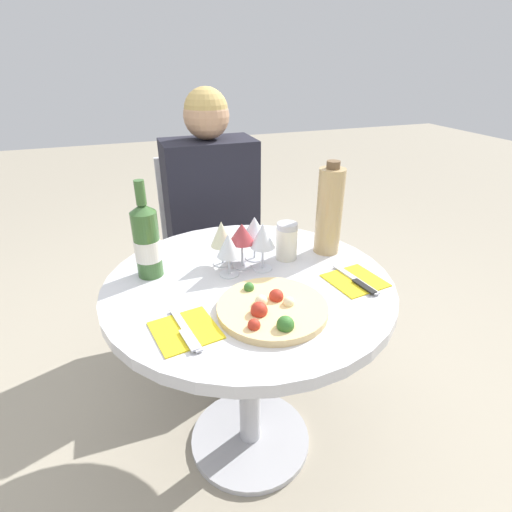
{
  "coord_description": "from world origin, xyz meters",
  "views": [
    {
      "loc": [
        -0.33,
        -0.98,
        1.31
      ],
      "look_at": [
        0.01,
        -0.04,
        0.8
      ],
      "focal_mm": 28.0,
      "sensor_mm": 36.0,
      "label": 1
    }
  ],
  "objects_px": {
    "wine_bottle": "(147,241)",
    "seated_diner": "(217,247)",
    "pizza_large": "(272,308)",
    "tall_carafe": "(329,211)",
    "chair_behind_diner": "(211,251)",
    "dining_table": "(249,319)"
  },
  "relations": [
    {
      "from": "chair_behind_diner",
      "to": "wine_bottle",
      "type": "bearing_deg",
      "value": 62.39
    },
    {
      "from": "tall_carafe",
      "to": "pizza_large",
      "type": "bearing_deg",
      "value": -138.01
    },
    {
      "from": "wine_bottle",
      "to": "pizza_large",
      "type": "bearing_deg",
      "value": -48.65
    },
    {
      "from": "tall_carafe",
      "to": "dining_table",
      "type": "bearing_deg",
      "value": -162.54
    },
    {
      "from": "dining_table",
      "to": "seated_diner",
      "type": "bearing_deg",
      "value": 84.92
    },
    {
      "from": "seated_diner",
      "to": "tall_carafe",
      "type": "distance_m",
      "value": 0.65
    },
    {
      "from": "dining_table",
      "to": "wine_bottle",
      "type": "height_order",
      "value": "wine_bottle"
    },
    {
      "from": "dining_table",
      "to": "seated_diner",
      "type": "xyz_separation_m",
      "value": [
        0.05,
        0.61,
        -0.03
      ]
    },
    {
      "from": "seated_diner",
      "to": "wine_bottle",
      "type": "relative_size",
      "value": 4.03
    },
    {
      "from": "dining_table",
      "to": "wine_bottle",
      "type": "distance_m",
      "value": 0.4
    },
    {
      "from": "chair_behind_diner",
      "to": "wine_bottle",
      "type": "relative_size",
      "value": 2.98
    },
    {
      "from": "seated_diner",
      "to": "wine_bottle",
      "type": "height_order",
      "value": "seated_diner"
    },
    {
      "from": "pizza_large",
      "to": "wine_bottle",
      "type": "bearing_deg",
      "value": 131.35
    },
    {
      "from": "wine_bottle",
      "to": "tall_carafe",
      "type": "xyz_separation_m",
      "value": [
        0.59,
        -0.03,
        0.03
      ]
    },
    {
      "from": "chair_behind_diner",
      "to": "tall_carafe",
      "type": "relative_size",
      "value": 2.86
    },
    {
      "from": "wine_bottle",
      "to": "seated_diner",
      "type": "bearing_deg",
      "value": 55.54
    },
    {
      "from": "wine_bottle",
      "to": "tall_carafe",
      "type": "bearing_deg",
      "value": -3.22
    },
    {
      "from": "pizza_large",
      "to": "tall_carafe",
      "type": "bearing_deg",
      "value": 41.99
    },
    {
      "from": "dining_table",
      "to": "pizza_large",
      "type": "relative_size",
      "value": 2.95
    },
    {
      "from": "dining_table",
      "to": "tall_carafe",
      "type": "bearing_deg",
      "value": 17.46
    },
    {
      "from": "chair_behind_diner",
      "to": "wine_bottle",
      "type": "distance_m",
      "value": 0.8
    },
    {
      "from": "wine_bottle",
      "to": "tall_carafe",
      "type": "height_order",
      "value": "tall_carafe"
    }
  ]
}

